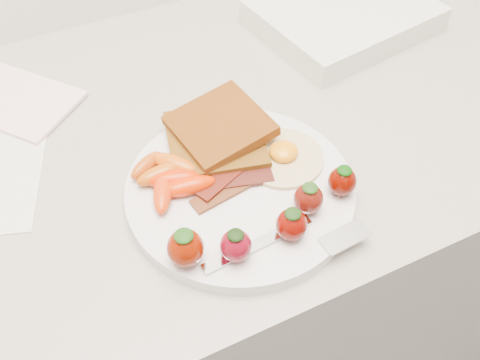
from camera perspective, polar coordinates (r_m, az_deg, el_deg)
name	(u,v)px	position (r m, az deg, el deg)	size (l,w,h in m)	color
counter	(212,289)	(1.09, -2.98, -11.58)	(2.00, 0.60, 0.90)	gray
plate	(240,190)	(0.63, 0.00, -1.12)	(0.27, 0.27, 0.02)	white
toast_lower	(215,140)	(0.67, -2.65, 4.27)	(0.12, 0.12, 0.01)	#50300C
toast_upper	(220,125)	(0.67, -2.15, 5.83)	(0.11, 0.11, 0.01)	#4C2C0A
fried_egg	(283,156)	(0.65, 4.61, 2.56)	(0.12, 0.12, 0.02)	#F9F5CD
bacon_strips	(230,182)	(0.62, -1.12, -0.23)	(0.11, 0.06, 0.01)	#491E0D
baby_carrots	(169,177)	(0.63, -7.57, 0.30)	(0.09, 0.10, 0.02)	#BC4E0B
strawberries	(266,221)	(0.57, 2.76, -4.44)	(0.23, 0.06, 0.05)	#711100
fork	(298,240)	(0.58, 6.20, -6.42)	(0.18, 0.06, 0.00)	silver
notepad	(16,101)	(0.82, -22.78, 7.80)	(0.11, 0.16, 0.01)	#FFD1D4
appliance	(343,16)	(0.91, 10.95, 16.84)	(0.26, 0.21, 0.04)	silver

